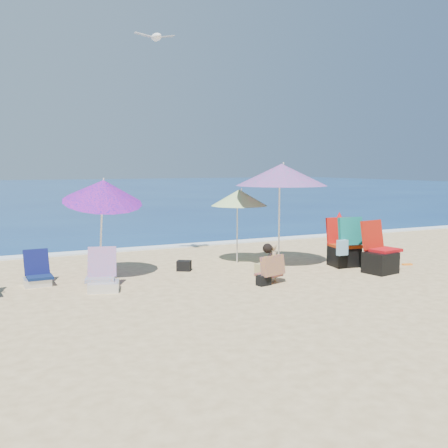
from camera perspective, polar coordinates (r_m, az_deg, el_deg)
name	(u,v)px	position (r m, az deg, el deg)	size (l,w,h in m)	color
ground	(259,284)	(10.19, 3.96, -6.65)	(120.00, 120.00, 0.00)	#D8BC84
sea	(37,190)	(53.92, -20.21, 3.55)	(120.00, 80.00, 0.12)	navy
foam	(172,246)	(14.77, -5.78, -2.49)	(120.00, 0.50, 0.04)	white
umbrella_turquoise	(281,175)	(11.72, 6.44, 5.48)	(2.71, 2.71, 2.40)	white
umbrella_striped	(239,198)	(12.13, 1.71, 2.95)	(1.45, 1.45, 1.79)	silver
umbrella_blue	(103,191)	(10.65, -13.36, 3.59)	(1.68, 1.74, 2.21)	white
furled_umbrella	(343,236)	(12.26, 13.14, -1.34)	(0.19, 0.39, 1.24)	#AA240C
chair_navy	(38,276)	(10.65, -20.10, -5.47)	(0.54, 0.62, 0.67)	#0C1B46
chair_rainbow	(103,279)	(9.92, -13.41, -5.97)	(0.71, 0.88, 0.77)	#C86B46
camp_chair_left	(380,257)	(11.65, 16.99, -3.57)	(0.89, 0.79, 1.12)	#B00C11
camp_chair_right	(345,248)	(12.14, 13.31, -2.65)	(0.85, 0.83, 1.17)	#A72F0B
person_center	(272,264)	(10.17, 5.34, -4.45)	(0.58, 0.58, 0.81)	tan
bag_black_a	(184,266)	(11.40, -4.49, -4.67)	(0.38, 0.35, 0.23)	black
bag_tan	(263,270)	(10.85, 4.42, -5.11)	(0.36, 0.29, 0.27)	tan
bag_black_b	(264,280)	(10.03, 4.44, -6.29)	(0.29, 0.22, 0.20)	black
orange_item	(407,264)	(12.78, 19.78, -4.26)	(0.25, 0.16, 0.03)	orange
seagull	(156,37)	(12.06, -7.59, 19.99)	(0.89, 0.43, 0.16)	white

